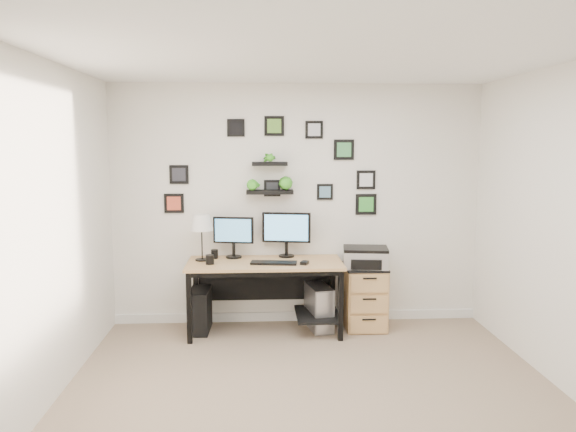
{
  "coord_description": "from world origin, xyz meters",
  "views": [
    {
      "loc": [
        -0.42,
        -4.06,
        1.99
      ],
      "look_at": [
        -0.11,
        1.83,
        1.2
      ],
      "focal_mm": 35.0,
      "sensor_mm": 36.0,
      "label": 1
    }
  ],
  "objects": [
    {
      "name": "desk",
      "position": [
        -0.32,
        1.67,
        0.63
      ],
      "size": [
        1.6,
        0.7,
        0.75
      ],
      "color": "tan",
      "rests_on": "ground"
    },
    {
      "name": "file_cabinet",
      "position": [
        0.71,
        1.72,
        0.34
      ],
      "size": [
        0.43,
        0.53,
        0.67
      ],
      "color": "tan",
      "rests_on": "ground"
    },
    {
      "name": "mouse",
      "position": [
        0.04,
        1.49,
        0.77
      ],
      "size": [
        0.1,
        0.12,
        0.03
      ],
      "primitive_type": "cube",
      "rotation": [
        0.0,
        0.0,
        -0.39
      ],
      "color": "black",
      "rests_on": "desk"
    },
    {
      "name": "mug",
      "position": [
        -0.92,
        1.54,
        0.8
      ],
      "size": [
        0.09,
        0.09,
        0.1
      ],
      "primitive_type": "cylinder",
      "color": "black",
      "rests_on": "desk"
    },
    {
      "name": "pc_tower_black",
      "position": [
        -1.04,
        1.7,
        0.22
      ],
      "size": [
        0.21,
        0.46,
        0.45
      ],
      "primitive_type": "cube",
      "rotation": [
        0.0,
        0.0,
        -0.03
      ],
      "color": "black",
      "rests_on": "ground"
    },
    {
      "name": "table_lamp",
      "position": [
        -1.01,
        1.74,
        1.14
      ],
      "size": [
        0.24,
        0.24,
        0.48
      ],
      "color": "black",
      "rests_on": "desk"
    },
    {
      "name": "wall_decor",
      "position": [
        -0.24,
        1.93,
        1.66
      ],
      "size": [
        2.3,
        0.18,
        1.07
      ],
      "color": "black",
      "rests_on": "ground"
    },
    {
      "name": "room",
      "position": [
        0.0,
        1.98,
        0.05
      ],
      "size": [
        4.0,
        4.0,
        4.0
      ],
      "color": "tan",
      "rests_on": "ground"
    },
    {
      "name": "monitor_left",
      "position": [
        -0.69,
        1.85,
        1.01
      ],
      "size": [
        0.43,
        0.2,
        0.44
      ],
      "color": "black",
      "rests_on": "desk"
    },
    {
      "name": "pen_cup",
      "position": [
        -0.89,
        1.83,
        0.8
      ],
      "size": [
        0.07,
        0.07,
        0.1
      ],
      "primitive_type": "cylinder",
      "color": "black",
      "rests_on": "desk"
    },
    {
      "name": "monitor_right",
      "position": [
        -0.12,
        1.87,
        1.04
      ],
      "size": [
        0.52,
        0.19,
        0.48
      ],
      "color": "black",
      "rests_on": "desk"
    },
    {
      "name": "printer",
      "position": [
        0.7,
        1.68,
        0.78
      ],
      "size": [
        0.5,
        0.42,
        0.21
      ],
      "color": "silver",
      "rests_on": "file_cabinet"
    },
    {
      "name": "pc_tower_grey",
      "position": [
        0.22,
        1.7,
        0.23
      ],
      "size": [
        0.29,
        0.5,
        0.47
      ],
      "color": "gray",
      "rests_on": "ground"
    },
    {
      "name": "keyboard",
      "position": [
        -0.27,
        1.52,
        0.76
      ],
      "size": [
        0.48,
        0.2,
        0.02
      ],
      "primitive_type": "cube",
      "rotation": [
        0.0,
        0.0,
        -0.12
      ],
      "color": "black",
      "rests_on": "desk"
    }
  ]
}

